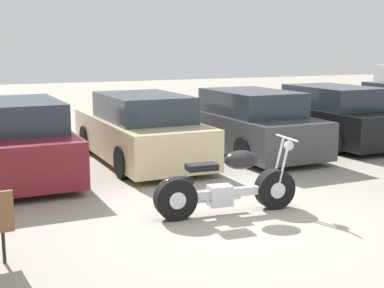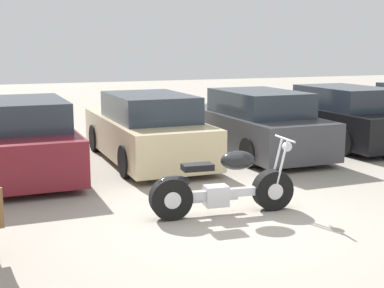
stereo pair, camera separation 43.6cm
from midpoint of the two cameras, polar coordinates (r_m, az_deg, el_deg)
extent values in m
plane|color=gray|center=(7.57, 6.17, -8.40)|extent=(60.00, 60.00, 0.00)
cylinder|color=black|center=(8.17, 10.11, -4.86)|extent=(0.62, 0.25, 0.61)
cylinder|color=silver|center=(8.17, 10.11, -4.86)|extent=(0.26, 0.24, 0.24)
cylinder|color=black|center=(7.61, -0.62, -5.85)|extent=(0.62, 0.25, 0.61)
cylinder|color=silver|center=(7.61, -0.62, -5.85)|extent=(0.26, 0.24, 0.24)
cube|color=silver|center=(7.85, 4.94, -5.26)|extent=(1.21, 0.21, 0.12)
cube|color=silver|center=(7.82, 4.19, -5.54)|extent=(0.36, 0.27, 0.30)
ellipsoid|color=black|center=(7.82, 6.49, -1.74)|extent=(0.55, 0.37, 0.28)
cube|color=black|center=(7.61, 2.23, -2.48)|extent=(0.46, 0.28, 0.09)
ellipsoid|color=black|center=(7.56, -0.26, -4.17)|extent=(0.50, 0.24, 0.20)
cylinder|color=silver|center=(8.04, 11.05, -2.30)|extent=(0.22, 0.05, 0.78)
cylinder|color=silver|center=(8.20, 10.47, -2.04)|extent=(0.22, 0.05, 0.78)
cylinder|color=silver|center=(8.09, 11.42, 0.54)|extent=(0.09, 0.62, 0.03)
sphere|color=silver|center=(8.13, 11.63, -0.28)|extent=(0.15, 0.15, 0.15)
cylinder|color=silver|center=(7.90, 2.32, -6.04)|extent=(1.21, 0.18, 0.08)
cube|color=maroon|center=(10.86, -16.48, -0.14)|extent=(1.73, 4.51, 0.79)
cube|color=#28333D|center=(10.50, -16.51, 3.15)|extent=(1.52, 2.34, 0.53)
cylinder|color=black|center=(12.36, -13.35, 0.23)|extent=(0.20, 0.62, 0.62)
cylinder|color=black|center=(9.65, -10.83, -2.49)|extent=(0.20, 0.62, 0.62)
cube|color=#C6B284|center=(11.54, -3.88, 0.87)|extent=(1.73, 4.51, 0.79)
cube|color=#28333D|center=(11.19, -3.49, 3.99)|extent=(1.52, 2.34, 0.53)
cylinder|color=black|center=(12.70, -9.28, 0.64)|extent=(0.20, 0.62, 0.62)
cylinder|color=black|center=(13.13, -2.42, 1.09)|extent=(0.20, 0.62, 0.62)
cylinder|color=black|center=(10.03, -5.77, -1.86)|extent=(0.20, 0.62, 0.62)
cylinder|color=black|center=(10.58, 2.64, -1.18)|extent=(0.20, 0.62, 0.62)
cube|color=#3D3D42|center=(12.46, 7.50, 1.51)|extent=(1.73, 4.51, 0.79)
cube|color=#28333D|center=(12.14, 8.20, 4.40)|extent=(1.52, 2.34, 0.53)
cylinder|color=black|center=(13.37, 1.53, 1.27)|extent=(0.20, 0.62, 0.62)
cylinder|color=black|center=(14.08, 7.56, 1.64)|extent=(0.20, 0.62, 0.62)
cylinder|color=black|center=(10.90, 7.36, -0.91)|extent=(0.20, 0.62, 0.62)
cylinder|color=black|center=(11.76, 14.23, -0.32)|extent=(0.20, 0.62, 0.62)
cube|color=black|center=(14.08, 16.06, 2.22)|extent=(1.73, 4.51, 0.79)
cube|color=#28333D|center=(13.79, 16.88, 4.77)|extent=(1.52, 2.34, 0.53)
cylinder|color=black|center=(14.78, 10.23, 1.98)|extent=(0.20, 0.62, 0.62)
cylinder|color=black|center=(15.69, 15.23, 2.26)|extent=(0.20, 0.62, 0.62)
cylinder|color=black|center=(12.54, 17.00, 0.20)|extent=(0.20, 0.62, 0.62)
cylinder|color=black|center=(16.14, 18.26, 2.32)|extent=(0.20, 0.62, 0.62)
camera|label=1|loc=(0.22, -88.57, 0.26)|focal=50.00mm
camera|label=2|loc=(0.22, 91.43, -0.26)|focal=50.00mm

